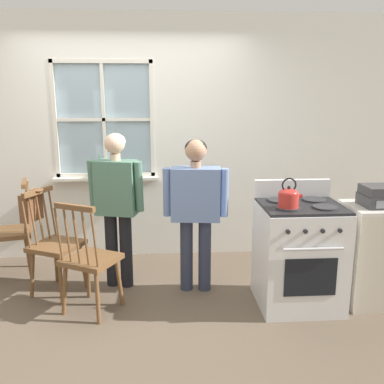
# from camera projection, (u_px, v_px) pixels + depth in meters

# --- Properties ---
(ground_plane) EXTENTS (16.00, 16.00, 0.00)m
(ground_plane) POSITION_uv_depth(u_px,v_px,m) (127.00, 312.00, 3.71)
(ground_plane) COLOR brown
(wall_back) EXTENTS (6.40, 0.16, 2.70)m
(wall_back) POSITION_uv_depth(u_px,v_px,m) (134.00, 141.00, 4.77)
(wall_back) COLOR silver
(wall_back) RESTS_ON ground_plane
(chair_by_window) EXTENTS (0.54, 0.55, 0.99)m
(chair_by_window) POSITION_uv_depth(u_px,v_px,m) (55.00, 246.00, 3.99)
(chair_by_window) COLOR brown
(chair_by_window) RESTS_ON ground_plane
(chair_near_wall) EXTENTS (0.49, 0.51, 0.99)m
(chair_near_wall) POSITION_uv_depth(u_px,v_px,m) (13.00, 233.00, 4.37)
(chair_near_wall) COLOR brown
(chair_near_wall) RESTS_ON ground_plane
(chair_center_cluster) EXTENTS (0.56, 0.55, 0.99)m
(chair_center_cluster) POSITION_uv_depth(u_px,v_px,m) (89.00, 261.00, 3.63)
(chair_center_cluster) COLOR brown
(chair_center_cluster) RESTS_ON ground_plane
(person_elderly_left) EXTENTS (0.54, 0.30, 1.50)m
(person_elderly_left) POSITION_uv_depth(u_px,v_px,m) (117.00, 197.00, 4.04)
(person_elderly_left) COLOR black
(person_elderly_left) RESTS_ON ground_plane
(person_teen_center) EXTENTS (0.61, 0.26, 1.45)m
(person_teen_center) POSITION_uv_depth(u_px,v_px,m) (196.00, 201.00, 3.96)
(person_teen_center) COLOR #2D3347
(person_teen_center) RESTS_ON ground_plane
(stove) EXTENTS (0.70, 0.68, 1.08)m
(stove) POSITION_uv_depth(u_px,v_px,m) (299.00, 254.00, 3.77)
(stove) COLOR silver
(stove) RESTS_ON ground_plane
(kettle) EXTENTS (0.21, 0.17, 0.25)m
(kettle) POSITION_uv_depth(u_px,v_px,m) (289.00, 197.00, 3.51)
(kettle) COLOR red
(kettle) RESTS_ON stove
(potted_plant) EXTENTS (0.14, 0.14, 0.29)m
(potted_plant) POSITION_uv_depth(u_px,v_px,m) (99.00, 171.00, 4.73)
(potted_plant) COLOR beige
(potted_plant) RESTS_ON wall_back
(handbag) EXTENTS (0.24, 0.24, 0.31)m
(handbag) POSITION_uv_depth(u_px,v_px,m) (31.00, 206.00, 3.99)
(handbag) COLOR brown
(handbag) RESTS_ON chair_by_window
(side_counter) EXTENTS (0.55, 0.50, 0.90)m
(side_counter) POSITION_uv_depth(u_px,v_px,m) (375.00, 254.00, 3.83)
(side_counter) COLOR beige
(side_counter) RESTS_ON ground_plane
(stereo) EXTENTS (0.34, 0.29, 0.18)m
(stereo) POSITION_uv_depth(u_px,v_px,m) (382.00, 196.00, 3.69)
(stereo) COLOR #38383A
(stereo) RESTS_ON side_counter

